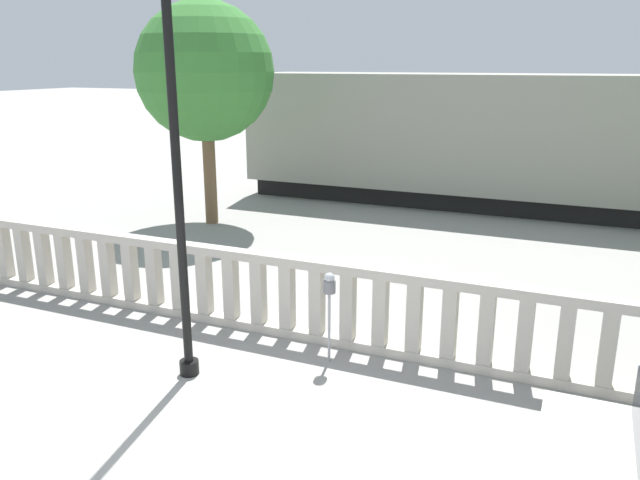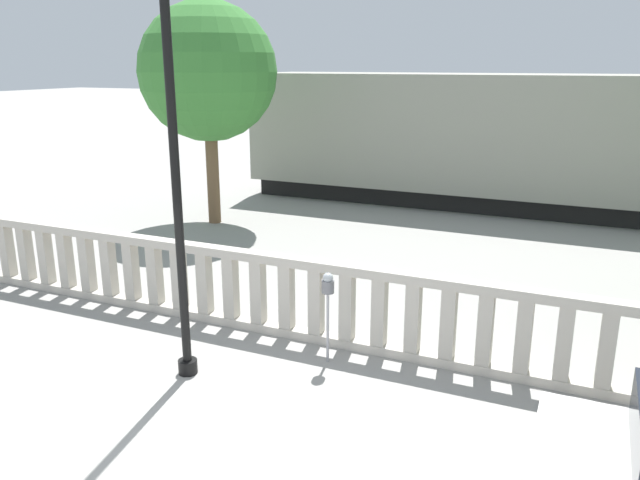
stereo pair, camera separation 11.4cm
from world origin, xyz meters
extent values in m
plane|color=gray|center=(0.00, 0.00, 0.00)|extent=(160.00, 160.00, 0.00)
cube|color=#BCB5A8|center=(0.00, 3.31, 0.07)|extent=(17.31, 0.24, 0.14)
cube|color=#BCB5A8|center=(0.00, 3.31, 1.25)|extent=(17.31, 0.24, 0.14)
cube|color=#BCB5A8|center=(-6.64, 3.31, 0.66)|extent=(0.20, 0.20, 1.04)
cube|color=#BCB5A8|center=(-6.13, 3.31, 0.66)|extent=(0.20, 0.20, 1.04)
cube|color=#BCB5A8|center=(-5.62, 3.31, 0.66)|extent=(0.20, 0.20, 1.04)
cube|color=#BCB5A8|center=(-5.11, 3.31, 0.66)|extent=(0.20, 0.20, 1.04)
cube|color=#BCB5A8|center=(-4.60, 3.31, 0.66)|extent=(0.20, 0.20, 1.04)
cube|color=#BCB5A8|center=(-4.09, 3.31, 0.66)|extent=(0.20, 0.20, 1.04)
cube|color=#BCB5A8|center=(-3.58, 3.31, 0.66)|extent=(0.20, 0.20, 1.04)
cube|color=#BCB5A8|center=(-3.07, 3.31, 0.66)|extent=(0.20, 0.20, 1.04)
cube|color=#BCB5A8|center=(-2.56, 3.31, 0.66)|extent=(0.20, 0.20, 1.04)
cube|color=#BCB5A8|center=(-2.04, 3.31, 0.66)|extent=(0.20, 0.20, 1.04)
cube|color=#BCB5A8|center=(-1.53, 3.31, 0.66)|extent=(0.20, 0.20, 1.04)
cube|color=#BCB5A8|center=(-1.02, 3.31, 0.66)|extent=(0.20, 0.20, 1.04)
cube|color=#BCB5A8|center=(-0.51, 3.31, 0.66)|extent=(0.20, 0.20, 1.04)
cube|color=#BCB5A8|center=(0.00, 3.31, 0.66)|extent=(0.20, 0.20, 1.04)
cube|color=#BCB5A8|center=(0.51, 3.31, 0.66)|extent=(0.20, 0.20, 1.04)
cube|color=#BCB5A8|center=(1.02, 3.31, 0.66)|extent=(0.20, 0.20, 1.04)
cube|color=#BCB5A8|center=(1.53, 3.31, 0.66)|extent=(0.20, 0.20, 1.04)
cube|color=#BCB5A8|center=(2.04, 3.31, 0.66)|extent=(0.20, 0.20, 1.04)
cube|color=#BCB5A8|center=(2.56, 3.31, 0.66)|extent=(0.20, 0.20, 1.04)
cube|color=#BCB5A8|center=(3.07, 3.31, 0.66)|extent=(0.20, 0.20, 1.04)
cube|color=#BCB5A8|center=(3.58, 3.31, 0.66)|extent=(0.20, 0.20, 1.04)
cube|color=#BCB5A8|center=(4.09, 3.31, 0.66)|extent=(0.20, 0.20, 1.04)
cylinder|color=black|center=(-1.21, 1.61, 0.10)|extent=(0.27, 0.27, 0.20)
cylinder|color=black|center=(-1.21, 1.61, 3.10)|extent=(0.12, 0.12, 5.79)
cylinder|color=#99999E|center=(0.44, 2.74, 0.53)|extent=(0.04, 0.04, 1.06)
cylinder|color=slate|center=(0.44, 2.74, 1.16)|extent=(0.18, 0.18, 0.19)
sphere|color=#B2B7BC|center=(0.44, 2.74, 1.29)|extent=(0.15, 0.15, 0.15)
cylinder|color=black|center=(4.17, 1.63, 0.32)|extent=(0.65, 0.18, 0.65)
cube|color=black|center=(3.59, 14.13, 0.28)|extent=(19.83, 2.54, 0.55)
cube|color=gray|center=(3.59, 14.13, 2.21)|extent=(20.23, 3.18, 3.33)
cylinder|color=brown|center=(-5.63, 9.04, 1.32)|extent=(0.33, 0.33, 2.64)
sphere|color=#387A33|center=(-5.63, 9.04, 3.97)|extent=(3.54, 3.54, 3.54)
camera|label=1|loc=(3.60, -4.89, 4.19)|focal=35.00mm
camera|label=2|loc=(3.70, -4.84, 4.19)|focal=35.00mm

